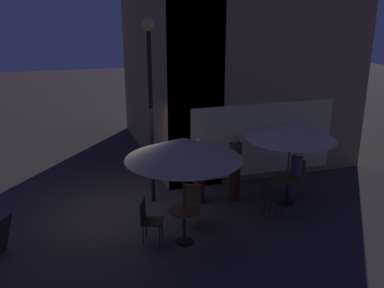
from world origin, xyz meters
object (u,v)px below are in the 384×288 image
Objects in this scene: cafe_chair_0 at (191,201)px; patron_standing_2 at (199,171)px; cafe_table_1 at (287,185)px; cafe_chair_1 at (148,217)px; cafe_chair_2 at (297,173)px; patio_umbrella_0 at (184,149)px; patio_umbrella_1 at (291,130)px; patron_standing_1 at (235,168)px; street_lamp_near_corner at (150,84)px; cafe_table_0 at (184,219)px; patron_seated_0 at (295,170)px; cafe_chair_3 at (273,197)px.

patron_standing_2 reaches higher than cafe_chair_0.
cafe_table_1 is 3.89m from cafe_chair_1.
cafe_chair_0 is at bearing -27.66° from cafe_chair_2.
patio_umbrella_0 is 1.07× the size of patio_umbrella_1.
cafe_table_1 is 0.76× the size of cafe_chair_0.
patron_standing_1 is (-1.19, 0.65, -1.10)m from patio_umbrella_1.
street_lamp_near_corner reaches higher than cafe_chair_1.
patron_standing_2 is (1.68, 1.51, 0.31)m from cafe_chair_1.
cafe_table_0 is 0.89m from cafe_chair_0.
cafe_chair_1 is (-3.81, -0.74, -1.40)m from patio_umbrella_1.
patron_standing_1 is 0.99× the size of patron_standing_2.
patron_standing_2 is at bearing 160.10° from patio_umbrella_1.
patio_umbrella_1 is 1.61m from cafe_chair_2.
patio_umbrella_1 is 1.75× the size of patron_seated_0.
patio_umbrella_0 is at bearing -18.48° from patron_seated_0.
patron_standing_2 is (1.12, -0.45, -2.22)m from street_lamp_near_corner.
patron_seated_0 is (3.74, -0.80, -2.38)m from street_lamp_near_corner.
cafe_table_1 is 1.40m from patron_standing_1.
cafe_chair_1 is (-1.13, -0.50, 0.02)m from cafe_chair_0.
cafe_chair_3 is (2.39, 0.52, -0.04)m from cafe_table_0.
street_lamp_near_corner is 3.09m from patron_standing_1.
patron_standing_1 is at bearing -44.89° from cafe_chair_2.
cafe_table_0 is at bearing 156.18° from cafe_chair_3.
cafe_chair_2 is at bearing 22.74° from cafe_table_0.
patio_umbrella_1 is (3.25, -1.22, -1.13)m from street_lamp_near_corner.
cafe_chair_0 is (-2.68, -0.24, -1.42)m from patio_umbrella_1.
patio_umbrella_0 is at bearing -86.81° from patron_standing_1.
cafe_table_0 is at bearing -161.51° from cafe_table_1.
cafe_chair_2 is at bearing 2.11° from cafe_chair_3.
cafe_chair_1 is at bearing 157.91° from cafe_table_0.
cafe_chair_2 is (3.85, -0.71, -2.53)m from street_lamp_near_corner.
cafe_table_0 is at bearing 90.00° from patio_umbrella_0.
patio_umbrella_0 is (0.00, -0.00, 1.57)m from cafe_table_0.
patron_seated_0 is at bearing 37.12° from cafe_chair_1.
cafe_chair_1 is (-0.57, -1.96, -2.52)m from street_lamp_near_corner.
patron_standing_1 is at bearing 41.48° from cafe_table_0.
cafe_chair_0 is at bearing -28.83° from patron_seated_0.
patron_standing_1 is (2.63, 1.38, 0.30)m from cafe_chair_1.
patron_standing_2 is (-0.95, 0.12, 0.00)m from patron_standing_1.
patio_umbrella_1 reaches higher than cafe_chair_2.
patron_seated_0 is (1.19, 0.93, 0.21)m from cafe_chair_3.
cafe_table_1 is at bearing 18.49° from patio_umbrella_0.
patron_standing_2 is at bearing -21.95° from street_lamp_near_corner.
cafe_table_1 is 0.41× the size of patron_standing_2.
cafe_table_0 is 0.93× the size of cafe_chair_3.
patron_standing_2 is (-1.44, 1.28, 0.38)m from cafe_chair_3.
patio_umbrella_1 is at bearing 18.49° from patio_umbrella_0.
street_lamp_near_corner reaches higher than cafe_chair_3.
cafe_chair_1 is at bearing -169.08° from patio_umbrella_1.
cafe_chair_1 reaches higher than cafe_table_0.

